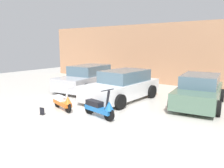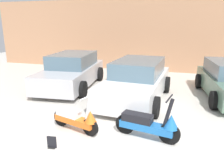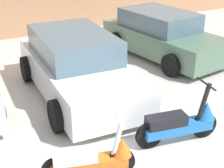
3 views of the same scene
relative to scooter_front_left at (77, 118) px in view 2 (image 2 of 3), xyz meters
name	(u,v)px [view 2 (image 2 of 3)]	position (x,y,z in m)	size (l,w,h in m)	color
ground_plane	(109,153)	(1.03, -0.66, -0.34)	(28.00, 28.00, 0.00)	silver
wall_back	(155,36)	(1.03, 7.62, 1.57)	(19.60, 0.12, 3.83)	tan
scooter_front_left	(77,118)	(0.00, 0.00, 0.00)	(1.35, 0.65, 0.96)	black
scooter_front_right	(149,124)	(1.73, 0.12, 0.03)	(1.50, 0.61, 1.06)	black
car_rear_left	(72,71)	(-1.88, 3.54, 0.31)	(2.23, 4.15, 1.36)	#B7B7BC
car_rear_center	(137,81)	(0.96, 2.72, 0.30)	(2.14, 4.08, 1.35)	white
placard_near_left_scooter	(52,143)	(-0.19, -0.83, -0.23)	(0.20, 0.14, 0.26)	black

